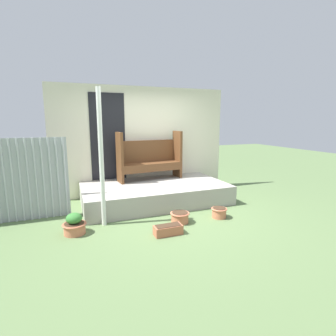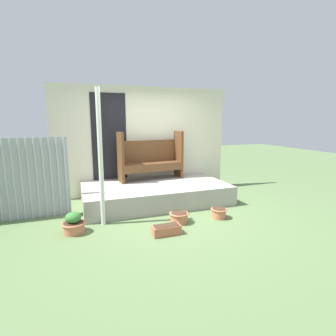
% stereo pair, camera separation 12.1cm
% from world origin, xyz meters
% --- Properties ---
extents(ground_plane, '(24.00, 24.00, 0.00)m').
position_xyz_m(ground_plane, '(0.00, 0.00, 0.00)').
color(ground_plane, '#5B7547').
extents(porch_slab, '(3.12, 1.71, 0.41)m').
position_xyz_m(porch_slab, '(-0.03, 0.85, 0.21)').
color(porch_slab, '#A8A399').
rests_on(porch_slab, ground_plane).
extents(house_wall, '(4.32, 0.08, 2.60)m').
position_xyz_m(house_wall, '(-0.07, 1.74, 1.31)').
color(house_wall, beige).
rests_on(house_wall, ground_plane).
extents(support_post, '(0.08, 0.08, 2.34)m').
position_xyz_m(support_post, '(-1.27, -0.07, 1.17)').
color(support_post, white).
rests_on(support_post, ground_plane).
extents(bench, '(1.56, 0.54, 1.14)m').
position_xyz_m(bench, '(0.02, 1.37, 0.95)').
color(bench, brown).
rests_on(bench, porch_slab).
extents(flower_pot_left, '(0.38, 0.38, 0.35)m').
position_xyz_m(flower_pot_left, '(-1.77, -0.27, 0.15)').
color(flower_pot_left, '#C67251').
rests_on(flower_pot_left, ground_plane).
extents(flower_pot_middle, '(0.35, 0.35, 0.19)m').
position_xyz_m(flower_pot_middle, '(0.01, -0.45, 0.11)').
color(flower_pot_middle, '#C67251').
rests_on(flower_pot_middle, ground_plane).
extents(flower_pot_right, '(0.30, 0.30, 0.19)m').
position_xyz_m(flower_pot_right, '(0.79, -0.50, 0.11)').
color(flower_pot_right, '#C67251').
rests_on(flower_pot_right, ground_plane).
extents(planter_box_rect, '(0.45, 0.20, 0.16)m').
position_xyz_m(planter_box_rect, '(-0.37, -0.84, 0.08)').
color(planter_box_rect, '#B76647').
rests_on(planter_box_rect, ground_plane).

